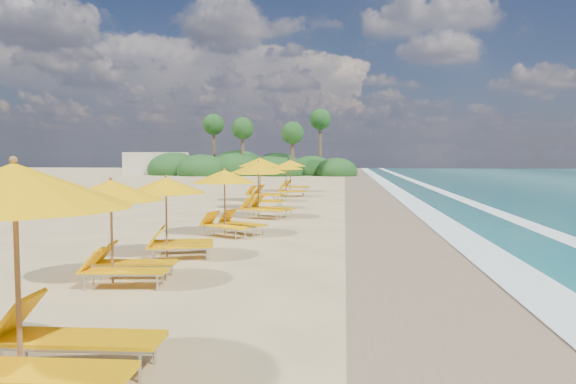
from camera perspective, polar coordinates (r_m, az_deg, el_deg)
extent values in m
plane|color=#D2B67B|center=(18.86, 0.00, -3.64)|extent=(160.00, 160.00, 0.00)
cube|color=#8B7253|center=(18.87, 12.20, -3.71)|extent=(4.00, 160.00, 0.01)
cube|color=white|center=(19.08, 16.69, -3.63)|extent=(1.20, 160.00, 0.01)
cube|color=white|center=(19.86, 25.24, -3.57)|extent=(0.80, 160.00, 0.01)
cylinder|color=olive|center=(6.43, -26.80, -8.23)|extent=(0.06, 0.06, 2.39)
cone|color=#FCB205|center=(6.30, -27.08, 0.62)|extent=(2.53, 2.53, 0.48)
sphere|color=olive|center=(6.29, -27.16, 3.04)|extent=(0.09, 0.09, 0.09)
cylinder|color=olive|center=(10.99, -18.23, -4.11)|extent=(0.05, 0.05, 1.99)
cone|color=#FCB205|center=(10.91, -18.32, 0.20)|extent=(2.25, 2.25, 0.40)
sphere|color=olive|center=(10.90, -18.35, 1.36)|extent=(0.07, 0.07, 0.07)
cylinder|color=olive|center=(13.43, -12.80, -2.70)|extent=(0.05, 0.05, 1.93)
cone|color=#FCB205|center=(13.37, -12.85, 0.71)|extent=(2.40, 2.40, 0.39)
sphere|color=olive|center=(13.36, -12.87, 1.63)|extent=(0.07, 0.07, 0.07)
cylinder|color=olive|center=(16.87, -6.75, -1.15)|extent=(0.05, 0.05, 2.00)
cone|color=#FCB205|center=(16.82, -6.77, 1.67)|extent=(2.82, 2.82, 0.40)
sphere|color=olive|center=(16.81, -6.78, 2.43)|extent=(0.07, 0.07, 0.07)
cylinder|color=olive|center=(21.41, -3.17, 0.21)|extent=(0.05, 0.05, 2.19)
cone|color=#FCB205|center=(21.36, -3.18, 2.65)|extent=(2.85, 2.85, 0.44)
sphere|color=olive|center=(21.36, -3.18, 3.31)|extent=(0.08, 0.08, 0.08)
cylinder|color=olive|center=(24.93, -3.18, 0.49)|extent=(0.05, 0.05, 1.97)
cone|color=#FCB205|center=(24.89, -3.19, 2.37)|extent=(2.54, 2.54, 0.40)
sphere|color=olive|center=(24.89, -3.19, 2.88)|extent=(0.07, 0.07, 0.07)
cylinder|color=olive|center=(28.90, -2.99, 1.30)|extent=(0.06, 0.06, 2.29)
cone|color=#FCB205|center=(28.87, -3.00, 3.19)|extent=(3.01, 3.01, 0.46)
sphere|color=olive|center=(28.87, -3.00, 3.69)|extent=(0.08, 0.08, 0.08)
cylinder|color=olive|center=(31.92, -0.21, 1.29)|extent=(0.05, 0.05, 2.00)
cone|color=#FCB205|center=(31.89, -0.21, 2.78)|extent=(2.36, 2.36, 0.40)
sphere|color=olive|center=(31.89, -0.21, 3.18)|extent=(0.07, 0.07, 0.07)
cylinder|color=olive|center=(36.22, 0.26, 1.70)|extent=(0.05, 0.05, 2.10)
cone|color=#FCB205|center=(36.20, 0.26, 3.07)|extent=(2.55, 2.55, 0.42)
sphere|color=olive|center=(36.19, 0.26, 3.45)|extent=(0.08, 0.08, 0.08)
ellipsoid|color=#163D14|center=(64.11, -1.13, 2.32)|extent=(6.40, 6.40, 4.16)
ellipsoid|color=#163D14|center=(65.90, -5.34, 2.41)|extent=(7.20, 7.20, 4.68)
ellipsoid|color=#163D14|center=(64.87, -9.16, 2.25)|extent=(6.00, 6.00, 3.90)
ellipsoid|color=#163D14|center=(65.74, 2.55, 2.29)|extent=(5.60, 5.60, 3.64)
ellipsoid|color=#163D14|center=(67.93, -11.98, 2.34)|extent=(6.60, 6.60, 4.29)
ellipsoid|color=#163D14|center=(63.63, 5.14, 2.17)|extent=(5.00, 5.00, 3.25)
cylinder|color=brown|center=(61.88, 0.48, 3.99)|extent=(0.36, 0.36, 5.00)
sphere|color=#163D14|center=(61.93, 0.48, 6.31)|extent=(2.60, 2.60, 2.60)
cylinder|color=brown|center=(63.72, -4.83, 4.25)|extent=(0.36, 0.36, 5.60)
sphere|color=#163D14|center=(63.79, -4.84, 6.76)|extent=(2.60, 2.60, 2.60)
cylinder|color=brown|center=(66.53, -7.90, 4.47)|extent=(0.36, 0.36, 6.20)
sphere|color=#163D14|center=(66.63, -7.92, 7.14)|extent=(2.60, 2.60, 2.60)
cylinder|color=brown|center=(65.66, 3.43, 4.77)|extent=(0.36, 0.36, 6.80)
sphere|color=#163D14|center=(65.79, 3.45, 7.73)|extent=(2.60, 2.60, 2.60)
cube|color=beige|center=(70.77, -13.80, 2.99)|extent=(7.00, 5.00, 2.80)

